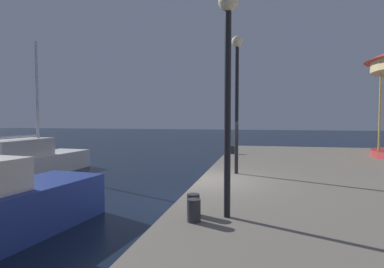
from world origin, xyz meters
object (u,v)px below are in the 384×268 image
object	(u,v)px
sailboat_white	(26,162)
bollard_north	(232,150)
lamp_post_near_edge	(228,63)
bollard_center	(193,205)
motorboat_blue	(3,208)
bollard_south	(194,210)
lamp_post_mid_promenade	(237,80)

from	to	relation	value
sailboat_white	bollard_north	distance (m)	9.62
lamp_post_near_edge	bollard_center	distance (m)	2.69
sailboat_white	motorboat_blue	xyz separation A→B (m)	(4.78, -6.54, 0.05)
motorboat_blue	bollard_north	bearing A→B (deg)	69.07
bollard_center	bollard_south	xyz separation A→B (m)	(0.09, -0.37, 0.00)
motorboat_blue	bollard_south	xyz separation A→B (m)	(4.28, -0.34, 0.31)
motorboat_blue	bollard_center	distance (m)	4.20
motorboat_blue	lamp_post_near_edge	distance (m)	5.64
sailboat_white	bollard_south	world-z (taller)	sailboat_white
sailboat_white	bollard_north	world-z (taller)	sailboat_white
bollard_north	bollard_center	bearing A→B (deg)	-88.95
motorboat_blue	lamp_post_near_edge	bearing A→B (deg)	0.54
motorboat_blue	bollard_north	distance (m)	11.20
lamp_post_mid_promenade	bollard_north	size ratio (longest dim) A/B	11.14
lamp_post_near_edge	bollard_north	size ratio (longest dim) A/B	10.22
sailboat_white	bollard_north	bearing A→B (deg)	24.01
lamp_post_near_edge	bollard_center	size ratio (longest dim) A/B	10.22
bollard_south	lamp_post_mid_promenade	bearing A→B (deg)	85.95
sailboat_white	bollard_south	xyz separation A→B (m)	(9.06, -6.88, 0.35)
motorboat_blue	lamp_post_near_edge	xyz separation A→B (m)	(4.82, 0.05, 2.92)
bollard_north	lamp_post_near_edge	bearing A→B (deg)	-85.46
motorboat_blue	bollard_center	xyz separation A→B (m)	(4.19, 0.03, 0.31)
sailboat_white	bollard_center	bearing A→B (deg)	-35.96
bollard_north	bollard_south	world-z (taller)	same
lamp_post_near_edge	bollard_south	size ratio (longest dim) A/B	10.22
motorboat_blue	bollard_north	size ratio (longest dim) A/B	12.06
sailboat_white	lamp_post_mid_promenade	distance (m)	10.11
bollard_center	motorboat_blue	bearing A→B (deg)	-179.56
motorboat_blue	bollard_center	world-z (taller)	motorboat_blue
bollard_center	bollard_north	bearing A→B (deg)	91.05
lamp_post_mid_promenade	bollard_south	distance (m)	5.82
sailboat_white	lamp_post_near_edge	xyz separation A→B (m)	(9.61, -6.50, 2.97)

